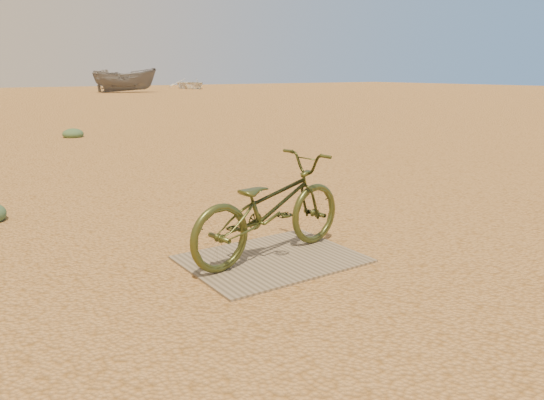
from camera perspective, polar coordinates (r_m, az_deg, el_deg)
ground at (r=4.68m, az=5.07°, el=-8.14°), size 120.00×120.00×0.00m
plywood_board at (r=5.03m, az=0.00°, el=-6.38°), size 1.58×1.20×0.02m
bicycle at (r=4.95m, az=-0.23°, el=-0.78°), size 1.89×0.91×0.96m
boat_mid_right at (r=45.90m, az=-15.50°, el=12.30°), size 5.39×3.28×1.96m
boat_far_right at (r=54.52m, az=-8.77°, el=12.27°), size 3.93×5.14×0.99m
kale_b at (r=15.32m, az=-20.59°, el=6.34°), size 0.55×0.55×0.30m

